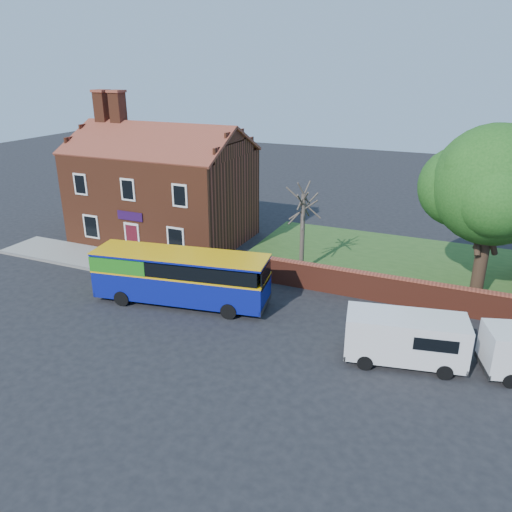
% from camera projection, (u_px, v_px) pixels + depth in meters
% --- Properties ---
extents(ground, '(120.00, 120.00, 0.00)m').
position_uv_depth(ground, '(157.00, 322.00, 25.54)').
color(ground, black).
rests_on(ground, ground).
extents(pavement, '(18.00, 3.50, 0.12)m').
position_uv_depth(pavement, '(118.00, 262.00, 33.05)').
color(pavement, gray).
rests_on(pavement, ground).
extents(kerb, '(18.00, 0.15, 0.14)m').
position_uv_depth(kerb, '(100.00, 272.00, 31.56)').
color(kerb, slate).
rests_on(kerb, ground).
extents(grass_strip, '(26.00, 12.00, 0.04)m').
position_uv_depth(grass_strip, '(445.00, 271.00, 31.76)').
color(grass_strip, '#426B28').
rests_on(grass_strip, ground).
extents(shop_building, '(12.30, 8.13, 10.50)m').
position_uv_depth(shop_building, '(163.00, 194.00, 36.77)').
color(shop_building, brown).
rests_on(shop_building, ground).
extents(boundary_wall, '(22.00, 0.38, 1.60)m').
position_uv_depth(boundary_wall, '(438.00, 297.00, 26.35)').
color(boundary_wall, maroon).
rests_on(boundary_wall, ground).
extents(bus, '(9.81, 3.92, 2.91)m').
position_uv_depth(bus, '(176.00, 275.00, 27.08)').
color(bus, navy).
rests_on(bus, ground).
extents(van_near, '(5.40, 2.98, 2.24)m').
position_uv_depth(van_near, '(406.00, 337.00, 21.65)').
color(van_near, white).
rests_on(van_near, ground).
extents(large_tree, '(7.92, 6.27, 9.66)m').
position_uv_depth(large_tree, '(495.00, 188.00, 25.82)').
color(large_tree, black).
rests_on(large_tree, ground).
extents(bare_tree, '(2.05, 2.45, 5.48)m').
position_uv_depth(bare_tree, '(303.00, 229.00, 30.85)').
color(bare_tree, '#4C4238').
rests_on(bare_tree, ground).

